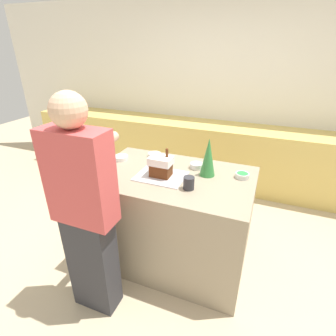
{
  "coord_description": "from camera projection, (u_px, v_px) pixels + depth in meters",
  "views": [
    {
      "loc": [
        0.72,
        -1.92,
        1.97
      ],
      "look_at": [
        -0.04,
        0.0,
        0.98
      ],
      "focal_mm": 28.0,
      "sensor_mm": 36.0,
      "label": 1
    }
  ],
  "objects": [
    {
      "name": "mug",
      "position": [
        189.0,
        183.0,
        2.06
      ],
      "size": [
        0.09,
        0.09,
        0.1
      ],
      "color": "#2D2D33",
      "rests_on": "kitchen_island"
    },
    {
      "name": "candy_bowl_far_right",
      "position": [
        121.0,
        158.0,
        2.6
      ],
      "size": [
        0.14,
        0.14,
        0.04
      ],
      "color": "white",
      "rests_on": "kitchen_island"
    },
    {
      "name": "decorative_tree",
      "position": [
        208.0,
        157.0,
        2.23
      ],
      "size": [
        0.13,
        0.13,
        0.34
      ],
      "color": "#33843D",
      "rests_on": "kitchen_island"
    },
    {
      "name": "wall_back",
      "position": [
        222.0,
        93.0,
        3.88
      ],
      "size": [
        8.0,
        0.05,
        2.6
      ],
      "color": "white",
      "rests_on": "ground_plane"
    },
    {
      "name": "person",
      "position": [
        86.0,
        212.0,
        1.84
      ],
      "size": [
        0.45,
        0.57,
        1.73
      ],
      "color": "#333338",
      "rests_on": "ground_plane"
    },
    {
      "name": "back_cabinet_block",
      "position": [
        213.0,
        154.0,
        3.97
      ],
      "size": [
        6.0,
        0.6,
        0.9
      ],
      "color": "#DBBC60",
      "rests_on": "ground_plane"
    },
    {
      "name": "ground_plane",
      "position": [
        172.0,
        255.0,
        2.7
      ],
      "size": [
        12.0,
        12.0,
        0.0
      ],
      "primitive_type": "plane",
      "color": "#C6B28E"
    },
    {
      "name": "candy_bowl_center_rear",
      "position": [
        155.0,
        155.0,
        2.67
      ],
      "size": [
        0.13,
        0.13,
        0.04
      ],
      "color": "white",
      "rests_on": "kitchen_island"
    },
    {
      "name": "kitchen_island",
      "position": [
        172.0,
        218.0,
        2.5
      ],
      "size": [
        1.41,
        0.9,
        0.92
      ],
      "color": "gray",
      "rests_on": "ground_plane"
    },
    {
      "name": "candy_bowl_beside_tree",
      "position": [
        196.0,
        165.0,
        2.41
      ],
      "size": [
        0.12,
        0.12,
        0.05
      ],
      "color": "silver",
      "rests_on": "kitchen_island"
    },
    {
      "name": "baking_tray",
      "position": [
        161.0,
        176.0,
        2.27
      ],
      "size": [
        0.42,
        0.33,
        0.01
      ],
      "color": "silver",
      "rests_on": "kitchen_island"
    },
    {
      "name": "candy_bowl_near_tray_left",
      "position": [
        242.0,
        175.0,
        2.24
      ],
      "size": [
        0.12,
        0.12,
        0.04
      ],
      "color": "silver",
      "rests_on": "kitchen_island"
    },
    {
      "name": "gingerbread_house",
      "position": [
        161.0,
        166.0,
        2.23
      ],
      "size": [
        0.19,
        0.15,
        0.25
      ],
      "color": "#5B2D14",
      "rests_on": "baking_tray"
    }
  ]
}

